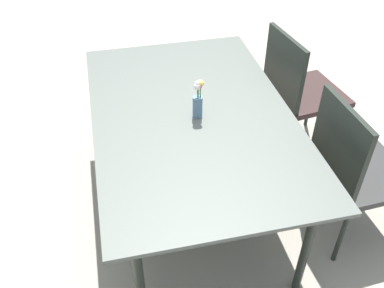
{
  "coord_description": "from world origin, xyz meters",
  "views": [
    {
      "loc": [
        -2.0,
        0.48,
        2.2
      ],
      "look_at": [
        -0.04,
        0.04,
        0.52
      ],
      "focal_mm": 40.26,
      "sensor_mm": 36.0,
      "label": 1
    }
  ],
  "objects_px": {
    "dining_table": "(192,120)",
    "flower_vase": "(198,98)",
    "chair_near_left": "(354,166)",
    "chair_near_right": "(298,88)"
  },
  "relations": [
    {
      "from": "chair_near_left",
      "to": "flower_vase",
      "type": "height_order",
      "value": "flower_vase"
    },
    {
      "from": "flower_vase",
      "to": "chair_near_left",
      "type": "bearing_deg",
      "value": -114.47
    },
    {
      "from": "chair_near_right",
      "to": "flower_vase",
      "type": "relative_size",
      "value": 4.06
    },
    {
      "from": "dining_table",
      "to": "flower_vase",
      "type": "xyz_separation_m",
      "value": [
        -0.03,
        -0.03,
        0.17
      ]
    },
    {
      "from": "dining_table",
      "to": "chair_near_right",
      "type": "relative_size",
      "value": 1.84
    },
    {
      "from": "chair_near_right",
      "to": "flower_vase",
      "type": "height_order",
      "value": "flower_vase"
    },
    {
      "from": "dining_table",
      "to": "flower_vase",
      "type": "distance_m",
      "value": 0.18
    },
    {
      "from": "dining_table",
      "to": "chair_near_left",
      "type": "distance_m",
      "value": 0.96
    },
    {
      "from": "dining_table",
      "to": "chair_near_right",
      "type": "xyz_separation_m",
      "value": [
        0.39,
        -0.86,
        -0.14
      ]
    },
    {
      "from": "dining_table",
      "to": "flower_vase",
      "type": "bearing_deg",
      "value": -141.68
    }
  ]
}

